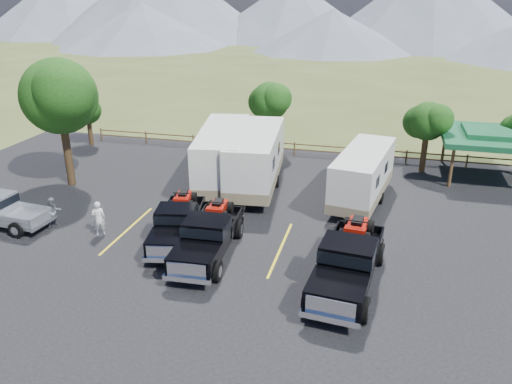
% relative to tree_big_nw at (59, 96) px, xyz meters
% --- Properties ---
extents(ground, '(320.00, 320.00, 0.00)m').
position_rel_tree_big_nw_xyz_m(ground, '(12.55, -9.03, -5.60)').
color(ground, '#445022').
rests_on(ground, ground).
extents(asphalt_lot, '(44.00, 34.00, 0.04)m').
position_rel_tree_big_nw_xyz_m(asphalt_lot, '(12.55, -6.03, -5.58)').
color(asphalt_lot, black).
rests_on(asphalt_lot, ground).
extents(stall_lines, '(12.12, 5.50, 0.01)m').
position_rel_tree_big_nw_xyz_m(stall_lines, '(12.55, -5.03, -5.55)').
color(stall_lines, yellow).
rests_on(stall_lines, asphalt_lot).
extents(tree_big_nw, '(5.54, 5.18, 7.84)m').
position_rel_tree_big_nw_xyz_m(tree_big_nw, '(0.00, 0.00, 0.00)').
color(tree_big_nw, '#311F13').
rests_on(tree_big_nw, ground).
extents(tree_ne_a, '(3.11, 2.92, 4.76)m').
position_rel_tree_big_nw_xyz_m(tree_ne_a, '(21.52, 7.99, -2.11)').
color(tree_ne_a, '#311F13').
rests_on(tree_ne_a, ground).
extents(tree_north, '(3.46, 3.24, 5.25)m').
position_rel_tree_big_nw_xyz_m(tree_north, '(10.52, 9.99, -1.76)').
color(tree_north, '#311F13').
rests_on(tree_north, ground).
extents(tree_nw_small, '(2.59, 2.43, 3.85)m').
position_rel_tree_big_nw_xyz_m(tree_nw_small, '(-3.48, 7.99, -2.81)').
color(tree_nw_small, '#311F13').
rests_on(tree_nw_small, ground).
extents(rail_fence, '(36.12, 0.12, 1.00)m').
position_rel_tree_big_nw_xyz_m(rail_fence, '(14.55, 9.47, -4.99)').
color(rail_fence, brown).
rests_on(rail_fence, ground).
extents(pavilion, '(6.20, 6.20, 3.22)m').
position_rel_tree_big_nw_xyz_m(pavilion, '(25.55, 7.97, -2.81)').
color(pavilion, brown).
rests_on(pavilion, ground).
extents(mountain_range, '(209.00, 71.00, 20.00)m').
position_rel_tree_big_nw_xyz_m(mountain_range, '(4.92, 96.95, 2.28)').
color(mountain_range, slate).
rests_on(mountain_range, ground).
extents(rig_left, '(3.02, 6.22, 1.99)m').
position_rel_tree_big_nw_xyz_m(rig_left, '(9.49, -5.31, -4.60)').
color(rig_left, black).
rests_on(rig_left, asphalt_lot).
extents(rig_center, '(2.51, 6.42, 2.11)m').
position_rel_tree_big_nw_xyz_m(rig_center, '(11.43, -6.35, -4.54)').
color(rig_center, black).
rests_on(rig_center, asphalt_lot).
extents(rig_right, '(2.96, 7.08, 2.30)m').
position_rel_tree_big_nw_xyz_m(rig_right, '(17.84, -7.30, -4.45)').
color(rig_right, black).
rests_on(rig_right, asphalt_lot).
extents(trailer_left, '(4.15, 10.33, 3.57)m').
position_rel_tree_big_nw_xyz_m(trailer_left, '(9.37, 2.23, -3.69)').
color(trailer_left, white).
rests_on(trailer_left, asphalt_lot).
extents(trailer_center, '(3.51, 10.25, 3.54)m').
position_rel_tree_big_nw_xyz_m(trailer_center, '(11.45, 2.24, -3.70)').
color(trailer_center, white).
rests_on(trailer_center, asphalt_lot).
extents(trailer_right, '(3.41, 8.90, 3.08)m').
position_rel_tree_big_nw_xyz_m(trailer_right, '(17.88, 1.59, -3.95)').
color(trailer_right, white).
rests_on(trailer_right, asphalt_lot).
extents(person_a, '(0.79, 0.72, 1.80)m').
position_rel_tree_big_nw_xyz_m(person_a, '(5.51, -5.88, -4.66)').
color(person_a, white).
rests_on(person_a, asphalt_lot).
extents(person_b, '(0.94, 0.98, 1.59)m').
position_rel_tree_big_nw_xyz_m(person_b, '(2.74, -5.57, -4.76)').
color(person_b, slate).
rests_on(person_b, asphalt_lot).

